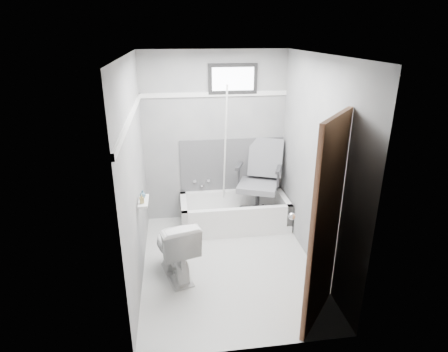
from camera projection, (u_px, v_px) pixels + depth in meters
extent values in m
plane|color=silver|center=(228.00, 264.00, 4.50)|extent=(2.60, 2.60, 0.00)
plane|color=silver|center=(229.00, 55.00, 3.63)|extent=(2.60, 2.60, 0.00)
cube|color=slate|center=(215.00, 139.00, 5.27)|extent=(2.00, 0.02, 2.40)
cube|color=slate|center=(254.00, 229.00, 2.87)|extent=(2.00, 0.02, 2.40)
cube|color=slate|center=(135.00, 175.00, 3.94)|extent=(0.02, 2.60, 2.40)
cube|color=slate|center=(316.00, 166.00, 4.20)|extent=(0.02, 2.60, 2.40)
imported|color=silver|center=(175.00, 247.00, 4.17)|extent=(0.60, 0.82, 0.73)
cube|color=#4C4C4F|center=(232.00, 165.00, 5.43)|extent=(1.50, 0.02, 0.78)
cube|color=white|center=(214.00, 94.00, 5.03)|extent=(2.00, 0.02, 0.06)
cube|color=white|center=(131.00, 117.00, 3.71)|extent=(0.02, 2.60, 0.06)
cylinder|color=white|center=(225.00, 154.00, 5.11)|extent=(0.02, 0.42, 1.92)
cube|color=white|center=(144.00, 201.00, 4.04)|extent=(0.10, 0.32, 0.02)
imported|color=#9C884E|center=(142.00, 199.00, 3.94)|extent=(0.05, 0.05, 0.09)
imported|color=slate|center=(143.00, 194.00, 4.07)|extent=(0.09, 0.09, 0.09)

